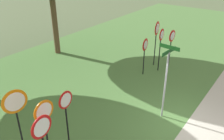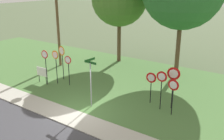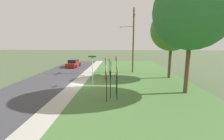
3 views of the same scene
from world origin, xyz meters
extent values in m
plane|color=#4C5B3D|center=(0.00, 0.00, 0.00)|extent=(160.00, 160.00, 0.00)
cube|color=#3D3D42|center=(0.00, -4.80, 0.01)|extent=(44.00, 6.40, 0.01)
cube|color=#ADAA9E|center=(0.00, -0.80, 0.03)|extent=(44.00, 1.60, 0.06)
cube|color=#477038|center=(0.00, 6.00, 0.02)|extent=(44.00, 12.00, 0.04)
cylinder|color=black|center=(-4.48, 2.54, 1.22)|extent=(0.06, 0.06, 2.36)
cylinder|color=orange|center=(-4.48, 2.49, 2.36)|extent=(0.64, 0.03, 0.64)
cylinder|color=white|center=(-4.48, 2.48, 2.36)|extent=(0.50, 0.01, 0.50)
cylinder|color=black|center=(-5.00, 1.97, 1.26)|extent=(0.06, 0.06, 2.44)
cylinder|color=red|center=(-5.00, 1.93, 2.43)|extent=(0.62, 0.06, 0.62)
cylinder|color=white|center=(-5.00, 1.91, 2.43)|extent=(0.48, 0.04, 0.49)
cylinder|color=black|center=(-3.46, 2.80, 1.07)|extent=(0.06, 0.06, 2.06)
cylinder|color=red|center=(-3.46, 2.76, 2.06)|extent=(0.60, 0.08, 0.60)
cylinder|color=white|center=(-3.46, 2.75, 2.06)|extent=(0.47, 0.05, 0.47)
cylinder|color=black|center=(-4.74, 3.47, 1.26)|extent=(0.06, 0.06, 2.44)
cylinder|color=orange|center=(-4.74, 3.43, 2.42)|extent=(0.74, 0.17, 0.75)
cylinder|color=white|center=(-4.74, 3.41, 2.42)|extent=(0.57, 0.12, 0.58)
cylinder|color=black|center=(2.99, 3.55, 0.95)|extent=(0.06, 0.06, 1.82)
cone|color=red|center=(2.99, 3.51, 1.79)|extent=(0.68, 0.08, 0.68)
cone|color=silver|center=(2.99, 3.49, 1.79)|extent=(0.46, 0.05, 0.46)
cylinder|color=black|center=(4.40, 3.62, 1.22)|extent=(0.06, 0.06, 2.37)
cone|color=red|center=(4.40, 3.58, 2.33)|extent=(0.79, 0.14, 0.80)
cone|color=white|center=(4.40, 3.56, 2.33)|extent=(0.54, 0.09, 0.54)
cylinder|color=black|center=(3.89, 3.08, 1.15)|extent=(0.06, 0.06, 2.23)
cone|color=red|center=(3.89, 3.04, 2.20)|extent=(0.66, 0.07, 0.66)
cone|color=white|center=(3.89, 3.02, 2.20)|extent=(0.45, 0.04, 0.45)
cylinder|color=black|center=(4.74, 2.82, 1.03)|extent=(0.06, 0.06, 1.98)
cone|color=red|center=(4.74, 2.78, 1.95)|extent=(0.68, 0.10, 0.68)
cone|color=white|center=(4.74, 2.76, 1.95)|extent=(0.46, 0.06, 0.46)
cylinder|color=#9EA0A8|center=(0.12, 1.01, 1.45)|extent=(0.07, 0.07, 2.83)
cylinder|color=#9EA0A8|center=(0.12, 1.01, 2.88)|extent=(0.09, 0.09, 0.03)
cube|color=#19511E|center=(0.12, 1.01, 2.94)|extent=(0.96, 0.10, 0.15)
cube|color=#19511E|center=(0.12, 1.01, 3.11)|extent=(0.09, 0.81, 0.15)
cylinder|color=brown|center=(-7.63, 5.99, 4.78)|extent=(0.24, 0.24, 9.49)
cube|color=brown|center=(-7.63, 5.99, 8.39)|extent=(2.10, 0.12, 0.12)
cylinder|color=gray|center=(-8.48, 5.99, 8.49)|extent=(0.09, 0.09, 0.10)
cylinder|color=gray|center=(-6.78, 5.99, 8.49)|extent=(0.09, 0.09, 0.10)
cylinder|color=#9EA0A8|center=(-7.63, 5.09, 6.87)|extent=(0.08, 1.80, 0.08)
ellipsoid|color=#B7B7BC|center=(-7.63, 4.19, 6.81)|extent=(0.40, 0.56, 0.18)
cylinder|color=black|center=(-5.93, 1.98, 0.32)|extent=(0.05, 0.05, 0.55)
cylinder|color=black|center=(-5.16, 2.01, 0.32)|extent=(0.05, 0.05, 0.55)
cube|color=white|center=(-5.55, 2.00, 0.94)|extent=(1.10, 0.07, 0.70)
cylinder|color=brown|center=(-3.85, 10.32, 2.42)|extent=(0.36, 0.36, 4.75)
sphere|color=#47752D|center=(-3.85, 10.32, 6.10)|extent=(5.23, 5.23, 5.23)
cylinder|color=brown|center=(2.31, 9.81, 2.76)|extent=(0.36, 0.36, 5.44)
sphere|color=#2D6B33|center=(2.31, 9.81, 7.10)|extent=(6.46, 6.46, 6.46)
cube|color=maroon|center=(-12.89, -4.73, 0.50)|extent=(4.69, 1.74, 0.68)
cube|color=black|center=(-12.89, -4.73, 1.12)|extent=(2.35, 1.47, 0.56)
cylinder|color=black|center=(-11.44, -3.89, 0.31)|extent=(0.60, 0.19, 0.60)
cylinder|color=black|center=(-11.45, -5.60, 0.31)|extent=(0.60, 0.19, 0.60)
cylinder|color=black|center=(-14.34, -3.86, 0.31)|extent=(0.60, 0.19, 0.60)
cylinder|color=black|center=(-14.35, -5.58, 0.31)|extent=(0.60, 0.19, 0.60)
camera|label=1|loc=(-7.61, -2.11, 6.22)|focal=38.20mm
camera|label=2|loc=(9.54, -10.41, 7.52)|focal=41.25mm
camera|label=3|loc=(16.06, 3.66, 4.53)|focal=24.87mm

